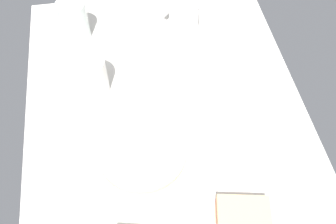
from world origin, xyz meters
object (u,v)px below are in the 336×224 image
Objects in this scene: spoon at (219,91)px; glass_of_milk at (74,23)px; coffee_mug_milky at (184,16)px; plate_of_food at (142,152)px; coffee_mug_black at (88,76)px.

glass_of_milk is at bearing -126.80° from spoon.
plate_of_food is at bearing -23.47° from coffee_mug_milky.
glass_of_milk reaches higher than coffee_mug_milky.
glass_of_milk is at bearing -171.84° from coffee_mug_black.
coffee_mug_milky is 28.35cm from glass_of_milk.
coffee_mug_milky reaches higher than plate_of_food.
coffee_mug_black is (-19.15, -9.94, 4.59)cm from plate_of_food.
spoon is at bearing 79.57° from coffee_mug_black.
spoon is at bearing 53.20° from glass_of_milk.
spoon is (5.50, 29.91, -4.81)cm from coffee_mug_black.
glass_of_milk reaches higher than coffee_mug_black.
coffee_mug_black reaches higher than plate_of_food.
coffee_mug_milky is at bearing 123.37° from coffee_mug_black.
plate_of_food is 1.76× the size of coffee_mug_black.
coffee_mug_black is at bearing -152.58° from plate_of_food.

